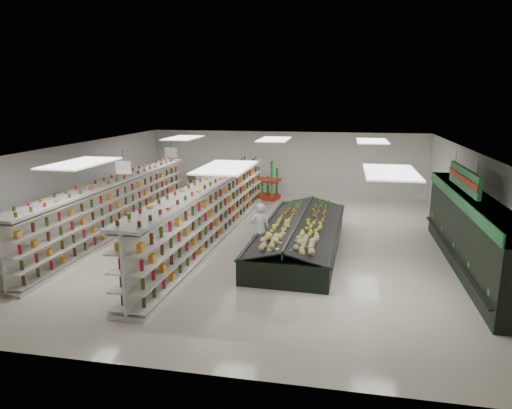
% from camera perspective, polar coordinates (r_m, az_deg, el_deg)
% --- Properties ---
extents(floor, '(16.00, 16.00, 0.00)m').
position_cam_1_polar(floor, '(16.02, -0.01, -4.46)').
color(floor, beige).
rests_on(floor, ground).
extents(ceiling, '(14.00, 16.00, 0.02)m').
position_cam_1_polar(ceiling, '(15.36, -0.01, 6.99)').
color(ceiling, white).
rests_on(ceiling, wall_back).
extents(wall_back, '(14.00, 0.02, 3.20)m').
position_cam_1_polar(wall_back, '(23.40, 3.73, 5.17)').
color(wall_back, silver).
rests_on(wall_back, floor).
extents(wall_front, '(14.00, 0.02, 3.20)m').
position_cam_1_polar(wall_front, '(8.24, -10.82, -10.38)').
color(wall_front, silver).
rests_on(wall_front, floor).
extents(wall_left, '(0.02, 16.00, 3.20)m').
position_cam_1_polar(wall_left, '(18.26, -22.14, 1.93)').
color(wall_left, silver).
rests_on(wall_left, floor).
extents(wall_right, '(0.02, 16.00, 3.20)m').
position_cam_1_polar(wall_right, '(15.88, 25.63, 0.03)').
color(wall_right, silver).
rests_on(wall_right, floor).
extents(produce_wall_case, '(0.93, 8.00, 2.20)m').
position_cam_1_polar(produce_wall_case, '(14.43, 25.14, -2.62)').
color(produce_wall_case, black).
rests_on(produce_wall_case, floor).
extents(aisle_sign_near, '(0.52, 0.06, 0.75)m').
position_cam_1_polar(aisle_sign_near, '(14.77, -16.23, 4.46)').
color(aisle_sign_near, white).
rests_on(aisle_sign_near, ceiling).
extents(aisle_sign_far, '(0.52, 0.06, 0.75)m').
position_cam_1_polar(aisle_sign_far, '(18.38, -10.58, 6.39)').
color(aisle_sign_far, white).
rests_on(aisle_sign_far, ceiling).
extents(hortifruti_banner, '(0.12, 3.20, 0.95)m').
position_cam_1_polar(hortifruti_banner, '(14.07, 24.57, 2.96)').
color(hortifruti_banner, '#1E7136').
rests_on(hortifruti_banner, ceiling).
extents(gondola_left, '(0.98, 11.49, 1.99)m').
position_cam_1_polar(gondola_left, '(17.42, -17.05, -0.49)').
color(gondola_left, silver).
rests_on(gondola_left, floor).
extents(gondola_center, '(1.33, 12.23, 2.12)m').
position_cam_1_polar(gondola_center, '(15.78, -5.61, -1.14)').
color(gondola_center, silver).
rests_on(gondola_center, floor).
extents(produce_island, '(2.85, 7.18, 1.06)m').
position_cam_1_polar(produce_island, '(15.14, 5.57, -3.68)').
color(produce_island, black).
rests_on(produce_island, floor).
extents(soda_endcap, '(1.57, 1.25, 1.76)m').
position_cam_1_polar(soda_endcap, '(22.35, 1.13, 2.87)').
color(soda_endcap, '#A61F13').
rests_on(soda_endcap, floor).
extents(shopper_main, '(0.71, 0.58, 1.69)m').
position_cam_1_polar(shopper_main, '(14.29, 0.51, -3.12)').
color(shopper_main, silver).
rests_on(shopper_main, floor).
extents(shopper_background, '(0.62, 0.93, 1.82)m').
position_cam_1_polar(shopper_background, '(19.89, -7.92, 1.61)').
color(shopper_background, tan).
rests_on(shopper_background, floor).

